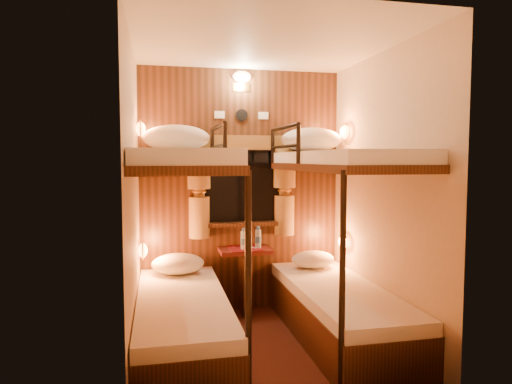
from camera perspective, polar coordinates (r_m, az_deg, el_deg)
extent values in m
plane|color=black|center=(3.86, 1.13, -18.99)|extent=(2.10, 2.10, 0.00)
plane|color=silver|center=(3.66, 1.19, 18.10)|extent=(2.10, 2.10, 0.00)
plane|color=#C6B293|center=(4.59, -1.86, 0.18)|extent=(2.40, 0.00, 2.40)
plane|color=#C6B293|center=(2.56, 6.59, -3.00)|extent=(2.40, 0.00, 2.40)
plane|color=#C6B293|center=(3.47, -15.11, -1.24)|extent=(0.00, 2.40, 2.40)
plane|color=#C6B293|center=(3.92, 15.54, -0.65)|extent=(0.00, 2.40, 2.40)
cube|color=black|center=(4.58, -1.83, 0.16)|extent=(2.00, 0.03, 2.40)
cube|color=black|center=(3.78, -9.20, -16.74)|extent=(0.70, 1.90, 0.35)
cube|color=white|center=(3.70, -9.24, -13.48)|extent=(0.68, 1.88, 0.10)
cube|color=black|center=(3.53, -9.44, 3.00)|extent=(0.70, 1.90, 0.06)
cube|color=white|center=(3.53, -9.45, 4.30)|extent=(0.68, 1.88, 0.10)
cylinder|color=black|center=(2.79, -0.97, -12.35)|extent=(0.04, 0.04, 1.45)
cylinder|color=black|center=(4.44, -5.48, 5.71)|extent=(0.04, 0.04, 0.32)
cylinder|color=black|center=(3.59, -3.88, 6.09)|extent=(0.04, 0.04, 0.32)
cylinder|color=black|center=(4.02, -4.78, 8.16)|extent=(0.04, 0.85, 0.04)
cylinder|color=black|center=(4.02, -4.76, 5.74)|extent=(0.03, 0.85, 0.03)
cube|color=black|center=(4.05, 10.22, -15.29)|extent=(0.70, 1.90, 0.35)
cube|color=white|center=(3.98, 10.26, -12.23)|extent=(0.68, 1.88, 0.10)
cube|color=black|center=(3.82, 10.46, 3.07)|extent=(0.70, 1.90, 0.06)
cube|color=white|center=(3.82, 10.48, 4.27)|extent=(0.68, 1.88, 0.10)
cylinder|color=black|center=(2.96, 10.73, -11.44)|extent=(0.04, 0.04, 1.45)
cylinder|color=black|center=(4.55, 2.09, 5.69)|extent=(0.04, 0.04, 0.32)
cylinder|color=black|center=(3.73, 5.33, 6.01)|extent=(0.04, 0.04, 0.32)
cylinder|color=black|center=(4.14, 3.56, 8.05)|extent=(0.04, 0.85, 0.04)
cylinder|color=black|center=(4.14, 3.55, 5.70)|extent=(0.03, 0.85, 0.03)
cube|color=black|center=(4.55, -1.79, 0.77)|extent=(0.98, 0.02, 0.78)
cube|color=black|center=(4.54, -1.76, 0.77)|extent=(0.90, 0.01, 0.70)
cube|color=black|center=(4.55, -1.67, -4.04)|extent=(1.00, 0.12, 0.04)
cube|color=olive|center=(4.51, -1.72, 6.21)|extent=(1.10, 0.06, 0.14)
cylinder|color=olive|center=(4.44, -7.16, 2.98)|extent=(0.22, 0.22, 0.40)
cylinder|color=olive|center=(4.45, -7.13, 0.02)|extent=(0.11, 0.11, 0.12)
cylinder|color=olive|center=(4.48, -7.10, -3.17)|extent=(0.20, 0.20, 0.40)
torus|color=gold|center=(4.45, -7.13, 0.02)|extent=(0.14, 0.14, 0.02)
cylinder|color=olive|center=(4.60, 3.59, 3.05)|extent=(0.22, 0.22, 0.40)
cylinder|color=olive|center=(4.61, 3.58, 0.19)|extent=(0.11, 0.11, 0.12)
cylinder|color=olive|center=(4.63, 3.57, -2.90)|extent=(0.20, 0.20, 0.40)
torus|color=gold|center=(4.61, 3.58, 0.19)|extent=(0.14, 0.14, 0.02)
cylinder|color=black|center=(4.57, -1.81, 9.58)|extent=(0.12, 0.02, 0.12)
cube|color=silver|center=(4.53, -4.58, 9.61)|extent=(0.10, 0.01, 0.07)
cube|color=silver|center=(4.61, 0.92, 9.53)|extent=(0.10, 0.01, 0.07)
cube|color=gold|center=(4.60, -1.81, 12.93)|extent=(0.18, 0.01, 0.08)
ellipsoid|color=#FFCC8C|center=(4.60, -1.77, 14.20)|extent=(0.18, 0.09, 0.11)
ellipsoid|color=orange|center=(4.24, -13.95, -7.10)|extent=(0.08, 0.20, 0.13)
torus|color=gold|center=(4.24, -13.95, -7.10)|extent=(0.02, 0.17, 0.17)
ellipsoid|color=orange|center=(4.17, -14.21, 7.63)|extent=(0.08, 0.20, 0.13)
torus|color=gold|center=(4.17, -14.21, 7.63)|extent=(0.02, 0.17, 0.17)
ellipsoid|color=orange|center=(4.59, 10.89, -6.18)|extent=(0.08, 0.20, 0.13)
torus|color=gold|center=(4.59, 10.89, -6.18)|extent=(0.02, 0.17, 0.17)
ellipsoid|color=orange|center=(4.53, 11.08, 7.39)|extent=(0.08, 0.20, 0.13)
torus|color=gold|center=(4.53, 11.08, 7.39)|extent=(0.02, 0.17, 0.17)
cube|color=#571713|center=(4.47, -1.38, -7.31)|extent=(0.50, 0.34, 0.04)
cube|color=black|center=(4.55, -1.38, -11.32)|extent=(0.08, 0.30, 0.61)
cube|color=maroon|center=(4.47, -1.38, -7.03)|extent=(0.30, 0.34, 0.01)
cylinder|color=#99BFE5|center=(4.39, -1.56, -6.07)|extent=(0.06, 0.06, 0.18)
cylinder|color=#3864AA|center=(4.39, -1.56, -6.19)|extent=(0.06, 0.06, 0.06)
cylinder|color=#3864AA|center=(4.37, -1.57, -4.70)|extent=(0.03, 0.03, 0.03)
cylinder|color=#99BFE5|center=(4.47, 0.28, -5.86)|extent=(0.06, 0.06, 0.18)
cylinder|color=#3864AA|center=(4.47, 0.28, -5.98)|extent=(0.06, 0.06, 0.06)
cylinder|color=#3864AA|center=(4.45, 0.28, -4.49)|extent=(0.03, 0.03, 0.03)
cube|color=silver|center=(4.49, -0.75, -6.96)|extent=(0.08, 0.07, 0.01)
cube|color=silver|center=(4.47, 0.09, -7.01)|extent=(0.07, 0.05, 0.01)
ellipsoid|color=silver|center=(4.32, -9.74, -8.83)|extent=(0.48, 0.35, 0.19)
ellipsoid|color=silver|center=(4.53, 7.12, -8.36)|extent=(0.42, 0.30, 0.17)
ellipsoid|color=silver|center=(4.20, -9.92, 6.67)|extent=(0.60, 0.43, 0.24)
ellipsoid|color=silver|center=(4.50, 6.93, 6.51)|extent=(0.60, 0.43, 0.23)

